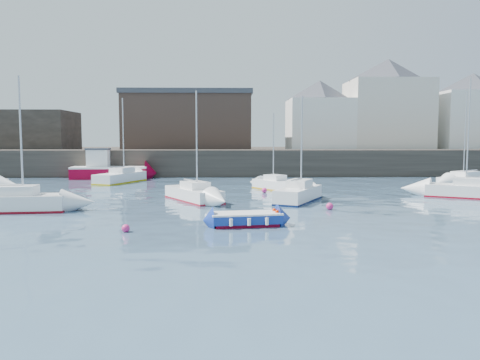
{
  "coord_description": "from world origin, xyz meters",
  "views": [
    {
      "loc": [
        -0.76,
        -19.18,
        4.23
      ],
      "look_at": [
        0.0,
        12.0,
        1.5
      ],
      "focal_mm": 35.0,
      "sensor_mm": 36.0,
      "label": 1
    }
  ],
  "objects_px": {
    "buoy_mid": "(330,210)",
    "sailboat_a": "(13,202)",
    "sailboat_c": "(299,194)",
    "buoy_near": "(126,232)",
    "sailboat_f": "(277,184)",
    "sailboat_g": "(467,180)",
    "blue_dinghy": "(246,218)",
    "fishing_boat": "(107,169)",
    "buoy_far": "(264,193)",
    "sailboat_d": "(475,191)",
    "sailboat_b": "(194,194)",
    "sailboat_h": "(121,177)"
  },
  "relations": [
    {
      "from": "buoy_near",
      "to": "sailboat_h",
      "type": "bearing_deg",
      "value": 103.4
    },
    {
      "from": "sailboat_f",
      "to": "sailboat_g",
      "type": "xyz_separation_m",
      "value": [
        17.72,
        3.12,
        0.03
      ]
    },
    {
      "from": "sailboat_h",
      "to": "sailboat_a",
      "type": "bearing_deg",
      "value": -96.18
    },
    {
      "from": "sailboat_b",
      "to": "sailboat_a",
      "type": "bearing_deg",
      "value": -155.23
    },
    {
      "from": "buoy_mid",
      "to": "sailboat_f",
      "type": "bearing_deg",
      "value": 100.54
    },
    {
      "from": "sailboat_a",
      "to": "sailboat_f",
      "type": "height_order",
      "value": "sailboat_a"
    },
    {
      "from": "sailboat_h",
      "to": "buoy_mid",
      "type": "bearing_deg",
      "value": -47.34
    },
    {
      "from": "blue_dinghy",
      "to": "sailboat_b",
      "type": "height_order",
      "value": "sailboat_b"
    },
    {
      "from": "blue_dinghy",
      "to": "sailboat_c",
      "type": "distance_m",
      "value": 9.58
    },
    {
      "from": "blue_dinghy",
      "to": "buoy_mid",
      "type": "height_order",
      "value": "blue_dinghy"
    },
    {
      "from": "sailboat_c",
      "to": "buoy_near",
      "type": "relative_size",
      "value": 19.08
    },
    {
      "from": "sailboat_c",
      "to": "fishing_boat",
      "type": "bearing_deg",
      "value": 132.7
    },
    {
      "from": "sailboat_c",
      "to": "sailboat_f",
      "type": "height_order",
      "value": "sailboat_c"
    },
    {
      "from": "buoy_mid",
      "to": "buoy_far",
      "type": "xyz_separation_m",
      "value": [
        -3.26,
        8.97,
        0.0
      ]
    },
    {
      "from": "sailboat_f",
      "to": "buoy_near",
      "type": "relative_size",
      "value": 17.09
    },
    {
      "from": "sailboat_h",
      "to": "buoy_near",
      "type": "bearing_deg",
      "value": -76.6
    },
    {
      "from": "sailboat_f",
      "to": "buoy_far",
      "type": "relative_size",
      "value": 15.06
    },
    {
      "from": "blue_dinghy",
      "to": "buoy_mid",
      "type": "xyz_separation_m",
      "value": [
        5.24,
        5.16,
        -0.36
      ]
    },
    {
      "from": "fishing_boat",
      "to": "sailboat_a",
      "type": "height_order",
      "value": "sailboat_a"
    },
    {
      "from": "buoy_mid",
      "to": "buoy_far",
      "type": "distance_m",
      "value": 9.54
    },
    {
      "from": "blue_dinghy",
      "to": "sailboat_d",
      "type": "distance_m",
      "value": 19.91
    },
    {
      "from": "sailboat_c",
      "to": "buoy_near",
      "type": "xyz_separation_m",
      "value": [
        -9.44,
        -10.16,
        -0.55
      ]
    },
    {
      "from": "sailboat_c",
      "to": "sailboat_d",
      "type": "bearing_deg",
      "value": 7.43
    },
    {
      "from": "sailboat_h",
      "to": "buoy_near",
      "type": "distance_m",
      "value": 25.35
    },
    {
      "from": "sailboat_b",
      "to": "sailboat_f",
      "type": "relative_size",
      "value": 1.17
    },
    {
      "from": "sailboat_d",
      "to": "sailboat_h",
      "type": "xyz_separation_m",
      "value": [
        -28.37,
        12.79,
        0.01
      ]
    },
    {
      "from": "sailboat_a",
      "to": "buoy_mid",
      "type": "distance_m",
      "value": 18.68
    },
    {
      "from": "fishing_boat",
      "to": "sailboat_h",
      "type": "distance_m",
      "value": 5.46
    },
    {
      "from": "sailboat_f",
      "to": "sailboat_h",
      "type": "distance_m",
      "value": 16.19
    },
    {
      "from": "sailboat_f",
      "to": "sailboat_g",
      "type": "bearing_deg",
      "value": 9.99
    },
    {
      "from": "sailboat_b",
      "to": "sailboat_c",
      "type": "relative_size",
      "value": 1.05
    },
    {
      "from": "fishing_boat",
      "to": "buoy_near",
      "type": "height_order",
      "value": "fishing_boat"
    },
    {
      "from": "blue_dinghy",
      "to": "sailboat_d",
      "type": "bearing_deg",
      "value": 31.67
    },
    {
      "from": "blue_dinghy",
      "to": "sailboat_h",
      "type": "bearing_deg",
      "value": 116.17
    },
    {
      "from": "buoy_mid",
      "to": "sailboat_g",
      "type": "bearing_deg",
      "value": 42.24
    },
    {
      "from": "sailboat_g",
      "to": "buoy_mid",
      "type": "bearing_deg",
      "value": -137.76
    },
    {
      "from": "fishing_boat",
      "to": "sailboat_h",
      "type": "relative_size",
      "value": 0.99
    },
    {
      "from": "sailboat_d",
      "to": "buoy_mid",
      "type": "bearing_deg",
      "value": -155.65
    },
    {
      "from": "sailboat_a",
      "to": "sailboat_c",
      "type": "xyz_separation_m",
      "value": [
        17.32,
        3.97,
        -0.01
      ]
    },
    {
      "from": "buoy_near",
      "to": "sailboat_f",
      "type": "bearing_deg",
      "value": 63.71
    },
    {
      "from": "sailboat_g",
      "to": "sailboat_h",
      "type": "height_order",
      "value": "sailboat_g"
    },
    {
      "from": "sailboat_c",
      "to": "sailboat_h",
      "type": "bearing_deg",
      "value": 136.59
    },
    {
      "from": "fishing_boat",
      "to": "sailboat_b",
      "type": "relative_size",
      "value": 1.1
    },
    {
      "from": "buoy_near",
      "to": "buoy_far",
      "type": "xyz_separation_m",
      "value": [
        7.53,
        15.53,
        0.0
      ]
    },
    {
      "from": "sailboat_c",
      "to": "buoy_far",
      "type": "bearing_deg",
      "value": 109.61
    },
    {
      "from": "sailboat_d",
      "to": "buoy_far",
      "type": "relative_size",
      "value": 20.33
    },
    {
      "from": "sailboat_d",
      "to": "buoy_mid",
      "type": "distance_m",
      "value": 12.86
    },
    {
      "from": "buoy_mid",
      "to": "sailboat_a",
      "type": "bearing_deg",
      "value": -178.86
    },
    {
      "from": "blue_dinghy",
      "to": "buoy_near",
      "type": "relative_size",
      "value": 9.66
    },
    {
      "from": "buoy_near",
      "to": "buoy_mid",
      "type": "height_order",
      "value": "buoy_mid"
    }
  ]
}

